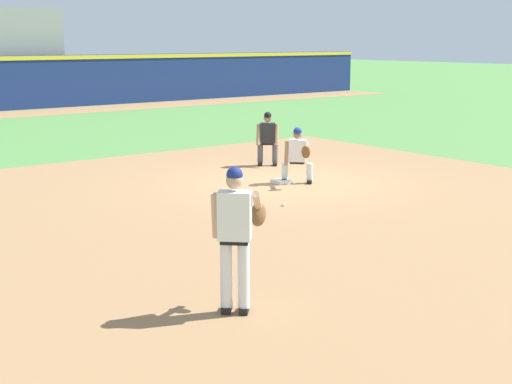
{
  "coord_description": "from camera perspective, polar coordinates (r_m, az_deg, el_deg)",
  "views": [
    {
      "loc": [
        -10.64,
        -12.82,
        3.35
      ],
      "look_at": [
        -4.01,
        -4.21,
        1.02
      ],
      "focal_mm": 50.0,
      "sensor_mm": 36.0,
      "label": 1
    }
  ],
  "objects": [
    {
      "name": "ground_plane",
      "position": [
        17.0,
        2.06,
        0.71
      ],
      "size": [
        160.0,
        160.0,
        0.0
      ],
      "primitive_type": "plane",
      "color": "#518942"
    },
    {
      "name": "infield_dirt_patch",
      "position": [
        12.96,
        0.77,
        -2.87
      ],
      "size": [
        18.0,
        18.0,
        0.01
      ],
      "primitive_type": "cube",
      "color": "#9E754C",
      "rests_on": "ground"
    },
    {
      "name": "warning_track_strip",
      "position": [
        34.67,
        -19.64,
        5.84
      ],
      "size": [
        48.0,
        3.2,
        0.01
      ],
      "primitive_type": "cube",
      "color": "#9E754C",
      "rests_on": "ground"
    },
    {
      "name": "first_base_bag",
      "position": [
        16.99,
        2.06,
        0.86
      ],
      "size": [
        0.38,
        0.38,
        0.09
      ],
      "primitive_type": "cube",
      "color": "white",
      "rests_on": "ground"
    },
    {
      "name": "baseball",
      "position": [
        14.64,
        2.2,
        -1.01
      ],
      "size": [
        0.07,
        0.07,
        0.07
      ],
      "primitive_type": "sphere",
      "color": "white",
      "rests_on": "ground"
    },
    {
      "name": "pitcher",
      "position": [
        8.74,
        -1.58,
        -3.12
      ],
      "size": [
        0.85,
        0.55,
        1.86
      ],
      "color": "black",
      "rests_on": "ground"
    },
    {
      "name": "first_baseman",
      "position": [
        16.85,
        3.37,
        3.12
      ],
      "size": [
        0.74,
        1.08,
        1.34
      ],
      "color": "black",
      "rests_on": "ground"
    },
    {
      "name": "umpire",
      "position": [
        19.27,
        0.94,
        4.45
      ],
      "size": [
        0.68,
        0.66,
        1.46
      ],
      "color": "black",
      "rests_on": "ground"
    }
  ]
}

